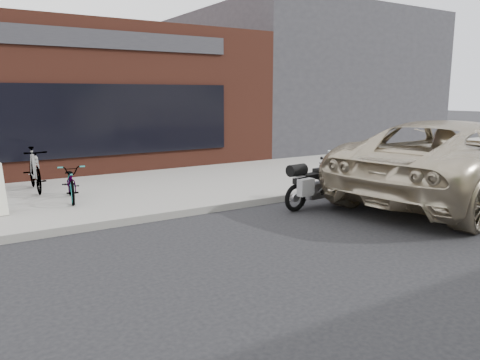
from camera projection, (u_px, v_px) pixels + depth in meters
ground at (364, 272)px, 6.45m from camera, size 120.00×120.00×0.00m
near_sidewalk at (163, 185)px, 12.25m from camera, size 44.00×6.00×0.15m
storefront at (31, 99)px, 16.61m from camera, size 14.00×10.07×4.50m
neighbour_building at (295, 82)px, 22.80m from camera, size 10.00×10.00×6.00m
motorcycle at (314, 184)px, 10.02m from camera, size 1.89×0.75×1.20m
minivan at (455, 161)px, 10.63m from camera, size 7.09×4.18×1.85m
bicycle_front at (71, 182)px, 10.08m from camera, size 0.78×1.61×0.81m
bicycle_rear at (35, 170)px, 11.00m from camera, size 0.53×1.74×1.04m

